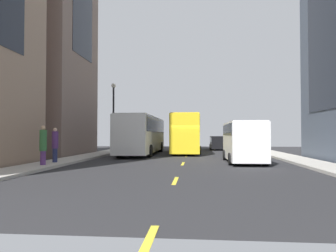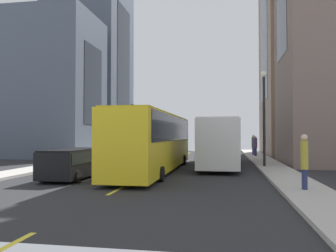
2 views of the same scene
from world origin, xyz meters
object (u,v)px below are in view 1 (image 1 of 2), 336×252
object	(u,v)px
streetcar_yellow	(187,131)
car_black_0	(219,142)
delivery_van_white	(243,139)
pedestrian_waiting_curb	(43,144)
city_bus_white	(143,132)
pedestrian_crossing_mid	(130,138)
pedestrian_crossing_near	(55,144)

from	to	relation	value
streetcar_yellow	car_black_0	xyz separation A→B (m)	(3.55, 4.32, -1.19)
delivery_van_white	pedestrian_waiting_curb	size ratio (longest dim) A/B	2.79
city_bus_white	delivery_van_white	world-z (taller)	city_bus_white
delivery_van_white	car_black_0	size ratio (longest dim) A/B	1.29
city_bus_white	car_black_0	size ratio (longest dim) A/B	2.75
city_bus_white	delivery_van_white	size ratio (longest dim) A/B	2.13
city_bus_white	streetcar_yellow	size ratio (longest dim) A/B	0.84
city_bus_white	pedestrian_waiting_curb	world-z (taller)	city_bus_white
delivery_van_white	pedestrian_crossing_mid	bearing A→B (deg)	120.88
streetcar_yellow	pedestrian_waiting_curb	size ratio (longest dim) A/B	7.03
city_bus_white	pedestrian_waiting_curb	xyz separation A→B (m)	(-3.41, -11.90, -0.74)
delivery_van_white	city_bus_white	bearing A→B (deg)	134.90
car_black_0	pedestrian_crossing_near	distance (m)	21.93
delivery_van_white	pedestrian_crossing_near	size ratio (longest dim) A/B	2.90
pedestrian_crossing_near	city_bus_white	bearing A→B (deg)	-165.74
pedestrian_crossing_near	car_black_0	bearing A→B (deg)	-177.06
streetcar_yellow	pedestrian_crossing_mid	world-z (taller)	streetcar_yellow
car_black_0	pedestrian_crossing_near	world-z (taller)	pedestrian_crossing_near
car_black_0	pedestrian_crossing_mid	distance (m)	11.29
streetcar_yellow	pedestrian_waiting_curb	xyz separation A→B (m)	(-7.32, -16.26, -0.86)
streetcar_yellow	delivery_van_white	bearing A→B (deg)	-72.18
city_bus_white	streetcar_yellow	xyz separation A→B (m)	(3.91, 4.36, 0.12)
pedestrian_crossing_near	pedestrian_crossing_mid	distance (m)	21.50
streetcar_yellow	pedestrian_crossing_mid	bearing A→B (deg)	137.60
delivery_van_white	pedestrian_crossing_near	xyz separation A→B (m)	(-11.32, -2.45, -0.29)
streetcar_yellow	car_black_0	world-z (taller)	streetcar_yellow
car_black_0	pedestrian_waiting_curb	distance (m)	23.27
car_black_0	pedestrian_waiting_curb	bearing A→B (deg)	-117.83
car_black_0	pedestrian_crossing_mid	xyz separation A→B (m)	(-11.00, 2.49, 0.42)
pedestrian_crossing_mid	pedestrian_waiting_curb	world-z (taller)	pedestrian_crossing_mid
pedestrian_waiting_curb	car_black_0	bearing A→B (deg)	53.11
streetcar_yellow	delivery_van_white	world-z (taller)	streetcar_yellow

